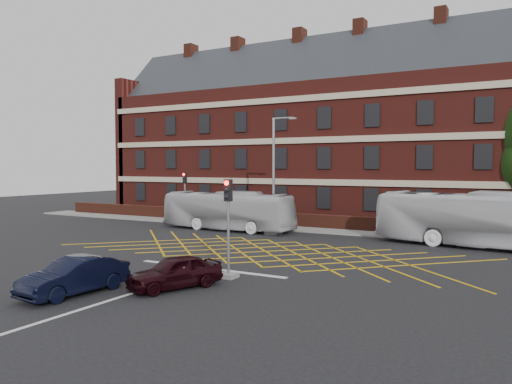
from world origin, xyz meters
The scene contains 16 objects.
ground centered at (0.00, 0.00, 0.00)m, with size 120.00×120.00×0.00m, color black.
victorian_building centered at (0.25, 22.00, 7.84)m, with size 51.00×12.17×20.40m.
boundary_wall centered at (0.00, 13.00, 0.55)m, with size 56.00×0.50×1.10m, color #502115.
far_pavement centered at (0.00, 12.00, 0.06)m, with size 60.00×3.00×0.12m, color slate.
box_junction_hatching centered at (0.00, 2.00, 0.01)m, with size 11.50×0.12×0.02m, color #CC990C.
stop_line centered at (0.00, -3.50, 0.01)m, with size 8.00×0.30×0.02m, color silver.
centre_line centered at (0.00, -10.00, 0.01)m, with size 0.15×14.00×0.02m, color silver.
bus_left centered at (-6.97, 8.92, 1.47)m, with size 2.47×10.56×2.94m, color silver.
bus_right centered at (10.44, 9.38, 1.68)m, with size 2.81×12.03×3.35m, color silver.
car_navy centered at (-1.83, -9.83, 0.69)m, with size 1.47×4.22×1.39m, color black.
car_maroon centered at (0.89, -7.25, 0.65)m, with size 1.54×3.83×1.31m, color black.
traffic_light_near centered at (1.77, -4.68, 1.76)m, with size 0.70×0.70×4.27m.
traffic_light_far centered at (-13.02, 11.60, 1.76)m, with size 0.70×0.70×4.27m.
street_lamp centered at (-2.86, 8.67, 2.78)m, with size 2.25×1.00×8.23m.
direction_signs centered at (-12.33, 11.87, 1.38)m, with size 1.10×0.16×2.20m.
utility_cabinet centered at (0.48, -5.83, 0.44)m, with size 0.45×0.35×0.87m, color gold.
Camera 1 is at (13.26, -22.71, 4.85)m, focal length 35.00 mm.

